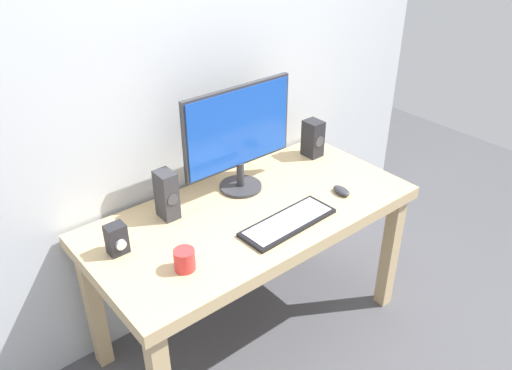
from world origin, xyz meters
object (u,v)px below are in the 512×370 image
desk (252,226)px  speaker_left (167,195)px  keyboard_primary (288,222)px  monitor (239,134)px  speaker_right (313,138)px  coffee_mug (185,260)px  audio_controller (117,239)px  mouse (341,191)px

desk → speaker_left: bearing=148.6°
desk → keyboard_primary: (0.05, -0.18, 0.10)m
monitor → speaker_right: bearing=2.1°
speaker_left → desk: bearing=-31.4°
keyboard_primary → speaker_right: bearing=36.4°
monitor → desk: bearing=-112.2°
keyboard_primary → coffee_mug: coffee_mug is taller
audio_controller → monitor: bearing=7.7°
speaker_right → speaker_left: (-0.90, -0.02, 0.01)m
speaker_right → coffee_mug: 1.10m
mouse → audio_controller: 1.05m
keyboard_primary → speaker_left: speaker_left is taller
monitor → speaker_left: (-0.39, 0.00, -0.17)m
mouse → speaker_right: 0.41m
monitor → keyboard_primary: (-0.03, -0.38, -0.27)m
audio_controller → coffee_mug: (0.15, -0.25, -0.02)m
monitor → coffee_mug: monitor is taller
coffee_mug → desk: bearing=18.8°
speaker_left → coffee_mug: 0.38m
keyboard_primary → coffee_mug: (-0.50, 0.03, 0.03)m
monitor → speaker_right: 0.54m
audio_controller → coffee_mug: bearing=-59.5°
speaker_left → speaker_right: bearing=1.1°
mouse → coffee_mug: size_ratio=1.17×
speaker_right → speaker_left: bearing=-178.9°
monitor → audio_controller: (-0.68, -0.09, -0.22)m
speaker_left → audio_controller: 0.31m
monitor → audio_controller: 0.72m
mouse → coffee_mug: bearing=-172.4°
desk → audio_controller: bearing=170.7°
audio_controller → coffee_mug: 0.29m
keyboard_primary → speaker_right: speaker_right is taller
monitor → mouse: 0.55m
mouse → desk: bearing=166.8°
mouse → keyboard_primary: bearing=-168.0°
speaker_right → coffee_mug: bearing=-160.7°
speaker_right → audio_controller: size_ratio=1.53×
keyboard_primary → coffee_mug: size_ratio=5.26×
mouse → coffee_mug: coffee_mug is taller
coffee_mug → mouse: bearing=-0.3°
keyboard_primary → speaker_left: size_ratio=2.06×
desk → mouse: bearing=-21.1°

